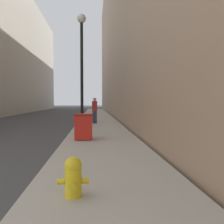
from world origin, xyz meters
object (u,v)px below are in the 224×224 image
object	(u,v)px
lamppost	(82,60)
fire_hydrant	(73,176)
pedestrian_on_sidewalk	(95,110)
trash_bin	(84,126)

from	to	relation	value
lamppost	fire_hydrant	bearing A→B (deg)	-88.32
lamppost	pedestrian_on_sidewalk	bearing A→B (deg)	83.15
fire_hydrant	pedestrian_on_sidewalk	world-z (taller)	pedestrian_on_sidewalk
pedestrian_on_sidewalk	fire_hydrant	bearing A→B (deg)	-91.65
trash_bin	lamppost	bearing A→B (deg)	94.30
fire_hydrant	trash_bin	size ratio (longest dim) A/B	0.63
trash_bin	fire_hydrant	bearing A→B (deg)	-89.24
trash_bin	lamppost	xyz separation A→B (m)	(-0.16, 2.11, 2.96)
fire_hydrant	lamppost	bearing A→B (deg)	91.68
trash_bin	pedestrian_on_sidewalk	world-z (taller)	pedestrian_on_sidewalk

